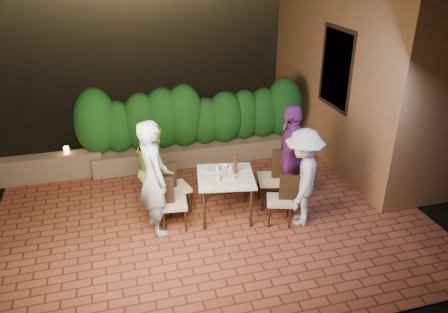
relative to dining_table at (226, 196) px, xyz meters
name	(u,v)px	position (x,y,z in m)	size (l,w,h in m)	color
ground	(214,223)	(-0.24, -0.16, -0.40)	(400.00, 400.00, 0.00)	black
terrace_floor	(207,210)	(-0.24, 0.34, -0.45)	(7.00, 6.00, 0.15)	brown
building_wall	(363,35)	(3.36, 1.84, 2.12)	(1.60, 5.00, 5.00)	#9E673E
window_pane	(338,68)	(2.58, 1.34, 1.62)	(0.08, 1.00, 1.40)	black
window_frame	(337,68)	(2.57, 1.34, 1.62)	(0.06, 1.15, 1.55)	black
planter	(196,153)	(-0.04, 2.14, -0.17)	(4.20, 0.55, 0.40)	brown
hedge	(195,119)	(-0.04, 2.14, 0.57)	(4.00, 0.70, 1.10)	#134313
parapet	(43,168)	(-3.04, 2.14, -0.12)	(2.20, 0.30, 0.50)	brown
hill	(123,10)	(1.76, 59.84, -4.38)	(52.00, 40.00, 22.00)	black
dining_table	(226,196)	(0.00, 0.00, 0.00)	(0.90, 0.90, 0.75)	white
plate_nw	(208,184)	(-0.34, -0.18, 0.38)	(0.22, 0.22, 0.01)	white
plate_sw	(208,170)	(-0.22, 0.26, 0.38)	(0.23, 0.23, 0.01)	white
plate_ne	(244,182)	(0.22, -0.30, 0.38)	(0.23, 0.23, 0.01)	white
plate_se	(241,168)	(0.32, 0.19, 0.38)	(0.21, 0.21, 0.01)	white
plate_centre	(227,176)	(0.02, -0.02, 0.38)	(0.23, 0.23, 0.01)	white
plate_front	(231,185)	(0.00, -0.31, 0.38)	(0.21, 0.21, 0.01)	white
glass_nw	(218,178)	(-0.16, -0.13, 0.43)	(0.06, 0.06, 0.11)	silver
glass_sw	(218,168)	(-0.09, 0.17, 0.44)	(0.07, 0.07, 0.12)	silver
glass_ne	(234,177)	(0.09, -0.15, 0.42)	(0.06, 0.06, 0.10)	silver
glass_se	(231,168)	(0.13, 0.15, 0.43)	(0.06, 0.06, 0.11)	silver
beer_bottle	(235,165)	(0.17, 0.03, 0.54)	(0.06, 0.06, 0.32)	#52240D
bowl	(223,166)	(0.04, 0.30, 0.39)	(0.15, 0.15, 0.04)	white
chair_left_front	(173,202)	(-0.88, -0.09, 0.07)	(0.42, 0.42, 0.90)	black
chair_left_back	(175,187)	(-0.77, 0.36, 0.09)	(0.43, 0.43, 0.93)	black
chair_right_front	(280,199)	(0.78, -0.43, 0.06)	(0.40, 0.40, 0.87)	black
chair_right_back	(273,178)	(0.87, 0.12, 0.15)	(0.49, 0.49, 1.05)	black
diner_blue	(153,178)	(-1.17, -0.10, 0.56)	(0.68, 0.45, 1.86)	silver
diner_green	(155,169)	(-1.08, 0.47, 0.41)	(0.76, 0.60, 1.57)	#92C83E
diner_white	(302,178)	(1.11, -0.49, 0.43)	(1.05, 0.60, 1.62)	silver
diner_purple	(290,156)	(1.16, 0.09, 0.54)	(1.07, 0.44, 1.82)	#66256F
parapet_lamp	(66,150)	(-2.57, 2.14, 0.20)	(0.10, 0.10, 0.14)	orange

